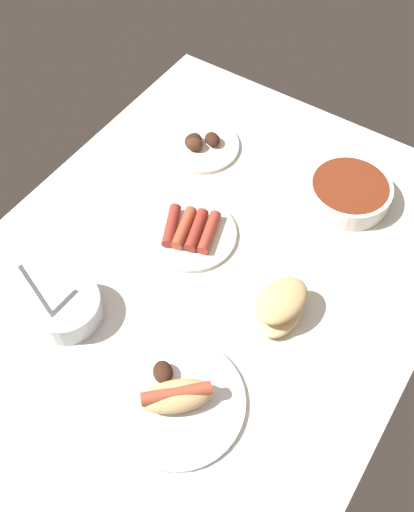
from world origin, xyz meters
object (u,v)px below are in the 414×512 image
object	(u,v)px
plate_grilled_meat	(200,144)
plate_sausages	(190,232)
bread_stack	(281,306)
plate_hotdog_assembled	(177,398)
bowl_chili	(349,191)
bowl_coleslaw	(66,307)

from	to	relation	value
plate_grilled_meat	plate_sausages	size ratio (longest dim) A/B	0.94
bread_stack	plate_hotdog_assembled	distance (cm)	26.39
bowl_chili	plate_sausages	xyz separation A→B (cm)	(28.22, -23.82, -1.48)
plate_grilled_meat	plate_sausages	distance (cm)	27.13
plate_sausages	plate_hotdog_assembled	world-z (taller)	plate_hotdog_assembled
bowl_chili	plate_hotdog_assembled	size ratio (longest dim) A/B	0.77
plate_grilled_meat	plate_hotdog_assembled	world-z (taller)	plate_hotdog_assembled
plate_grilled_meat	plate_hotdog_assembled	size ratio (longest dim) A/B	0.77
bread_stack	plate_sausages	xyz separation A→B (cm)	(-6.72, -25.82, -2.40)
plate_grilled_meat	bowl_coleslaw	size ratio (longest dim) A/B	1.20
bowl_chili	plate_hotdog_assembled	xyz separation A→B (cm)	(60.44, -4.55, -0.96)
bread_stack	plate_hotdog_assembled	size ratio (longest dim) A/B	0.55
bread_stack	bowl_coleslaw	xyz separation A→B (cm)	(22.79, -34.55, -0.58)
bowl_chili	plate_sausages	world-z (taller)	bowl_chili
plate_hotdog_assembled	bowl_chili	bearing A→B (deg)	175.69
bowl_chili	plate_sausages	distance (cm)	36.95
bowl_chili	plate_sausages	size ratio (longest dim) A/B	0.94
bread_stack	bowl_chili	bearing A→B (deg)	-176.72
bowl_chili	bowl_coleslaw	distance (cm)	66.28
plate_sausages	plate_hotdog_assembled	distance (cm)	37.54
bowl_chili	plate_grilled_meat	bearing A→B (deg)	-82.97
bread_stack	bowl_coleslaw	world-z (taller)	bowl_coleslaw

